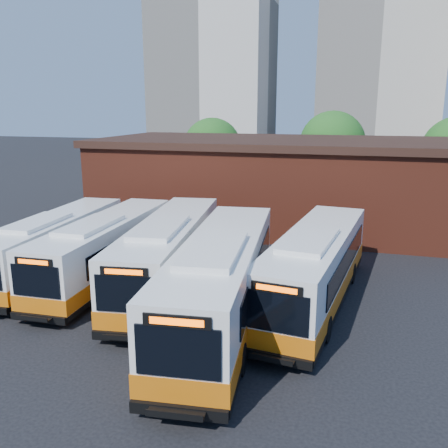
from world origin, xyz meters
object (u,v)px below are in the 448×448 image
(bus_west, at_px, (106,251))
(bus_midwest, at_px, (170,256))
(bus_farwest, at_px, (55,247))
(bus_mideast, at_px, (221,284))
(transit_worker, at_px, (225,377))
(bus_east, at_px, (315,270))

(bus_west, bearing_deg, bus_midwest, -5.11)
(bus_west, xyz_separation_m, bus_midwest, (3.56, -0.18, 0.10))
(bus_farwest, distance_m, bus_midwest, 6.60)
(bus_mideast, bearing_deg, bus_west, 148.59)
(transit_worker, bearing_deg, bus_midwest, 42.97)
(transit_worker, bearing_deg, bus_mideast, 28.70)
(bus_west, bearing_deg, bus_mideast, -27.45)
(bus_east, xyz_separation_m, transit_worker, (-1.78, -8.44, -0.64))
(bus_west, xyz_separation_m, bus_mideast, (7.13, -3.37, 0.20))
(bus_west, height_order, bus_east, bus_east)
(bus_west, distance_m, bus_midwest, 3.56)
(bus_midwest, bearing_deg, bus_east, -8.36)
(bus_farwest, height_order, bus_mideast, bus_mideast)
(transit_worker, bearing_deg, bus_east, -0.57)
(bus_farwest, bearing_deg, bus_east, -4.96)
(bus_farwest, distance_m, bus_east, 13.61)
(bus_farwest, xyz_separation_m, bus_mideast, (10.17, -3.37, 0.23))
(bus_farwest, xyz_separation_m, bus_midwest, (6.59, -0.19, 0.13))
(bus_farwest, distance_m, bus_west, 3.04)
(bus_midwest, height_order, bus_east, bus_midwest)
(bus_midwest, bearing_deg, bus_farwest, 170.61)
(bus_mideast, xyz_separation_m, bus_east, (3.44, 3.12, -0.12))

